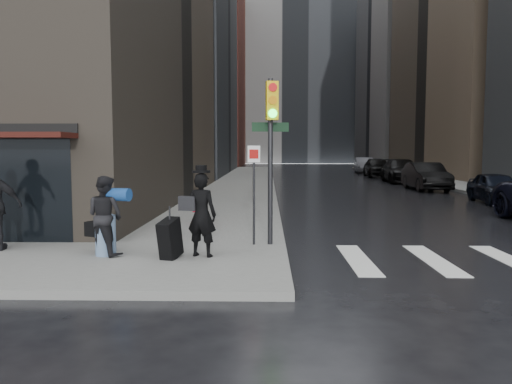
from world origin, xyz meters
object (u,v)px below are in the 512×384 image
parked_car_1 (496,188)px  parked_car_4 (377,167)px  fire_hydrant (199,212)px  parked_car_5 (364,165)px  man_overcoat (195,218)px  parked_car_3 (401,171)px  parked_car_2 (426,176)px  man_jeans (105,216)px  traffic_light (270,138)px

parked_car_1 → parked_car_4: parked_car_4 is taller
fire_hydrant → parked_car_5: parked_car_5 is taller
man_overcoat → fire_hydrant: 4.76m
man_overcoat → parked_car_5: (10.92, 38.88, -0.18)m
parked_car_3 → parked_car_4: parked_car_4 is taller
fire_hydrant → parked_car_1: parked_car_1 is taller
parked_car_4 → parked_car_2: bearing=-86.5°
parked_car_1 → parked_car_5: parked_car_5 is taller
man_jeans → parked_car_3: bearing=-91.5°
parked_car_1 → parked_car_4: size_ratio=0.81×
man_jeans → man_overcoat: bearing=-158.3°
man_overcoat → man_jeans: (-1.88, 0.12, 0.03)m
parked_car_2 → parked_car_4: 13.54m
traffic_light → parked_car_4: traffic_light is taller
traffic_light → fire_hydrant: size_ratio=5.35×
man_overcoat → parked_car_5: man_overcoat is taller
traffic_light → parked_car_4: (9.18, 30.79, -1.76)m
man_jeans → fire_hydrant: 4.79m
parked_car_2 → parked_car_4: (0.19, 13.54, 0.04)m
man_overcoat → parked_car_3: 27.58m
man_overcoat → man_jeans: size_ratio=1.15×
parked_car_1 → parked_car_4: bearing=97.4°
parked_car_3 → parked_car_5: size_ratio=1.21×
man_jeans → parked_car_2: size_ratio=0.34×
fire_hydrant → parked_car_5: (11.50, 34.17, 0.30)m
parked_car_3 → parked_car_1: bearing=-84.5°
traffic_light → parked_car_5: size_ratio=0.81×
man_jeans → traffic_light: (3.39, 1.20, 1.61)m
man_overcoat → parked_car_3: (10.91, 25.34, -0.13)m
parked_car_5 → parked_car_4: bearing=-86.8°
traffic_light → man_jeans: bearing=-169.7°
traffic_light → parked_car_2: 19.53m
parked_car_4 → fire_hydrant: bearing=-108.0°
parked_car_3 → fire_hydrant: bearing=-115.6°
fire_hydrant → parked_car_2: 17.75m
parked_car_1 → parked_car_3: bearing=97.4°
fire_hydrant → parked_car_5: size_ratio=0.15×
man_jeans → fire_hydrant: (1.30, 4.58, -0.51)m
parked_car_4 → parked_car_5: 6.78m
fire_hydrant → parked_car_2: size_ratio=0.15×
man_jeans → traffic_light: traffic_light is taller
man_overcoat → parked_car_4: man_overcoat is taller
man_jeans → parked_car_2: (12.38, 18.45, -0.19)m
traffic_light → parked_car_5: traffic_light is taller
parked_car_3 → parked_car_5: parked_car_3 is taller
man_jeans → parked_car_4: 34.37m
parked_car_2 → parked_car_5: size_ratio=1.03×
fire_hydrant → parked_car_2: (11.07, 13.86, 0.32)m
parked_car_2 → parked_car_4: size_ratio=0.98×
traffic_light → parked_car_3: size_ratio=0.67×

